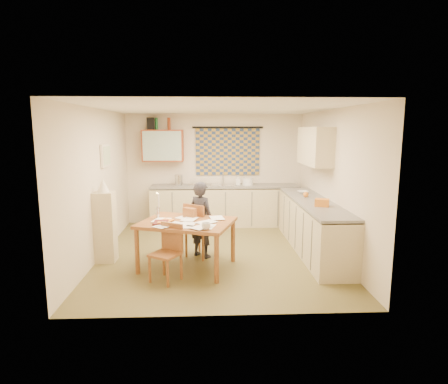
{
  "coord_description": "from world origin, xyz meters",
  "views": [
    {
      "loc": [
        -0.15,
        -6.34,
        2.16
      ],
      "look_at": [
        0.13,
        0.2,
        1.06
      ],
      "focal_mm": 30.0,
      "sensor_mm": 36.0,
      "label": 1
    }
  ],
  "objects_px": {
    "chair_far": "(200,240)",
    "shelf_stand": "(105,227)",
    "counter_right": "(312,226)",
    "dining_table": "(187,244)",
    "stove": "(330,244)",
    "person": "(201,219)",
    "counter_back": "(225,206)"
  },
  "relations": [
    {
      "from": "stove",
      "to": "person",
      "type": "height_order",
      "value": "person"
    },
    {
      "from": "counter_right",
      "to": "chair_far",
      "type": "xyz_separation_m",
      "value": [
        -1.99,
        -0.2,
        -0.16
      ]
    },
    {
      "from": "stove",
      "to": "person",
      "type": "xyz_separation_m",
      "value": [
        -1.97,
        0.75,
        0.22
      ]
    },
    {
      "from": "counter_right",
      "to": "dining_table",
      "type": "relative_size",
      "value": 1.82
    },
    {
      "from": "counter_back",
      "to": "chair_far",
      "type": "relative_size",
      "value": 3.53
    },
    {
      "from": "dining_table",
      "to": "person",
      "type": "distance_m",
      "value": 0.62
    },
    {
      "from": "chair_far",
      "to": "person",
      "type": "distance_m",
      "value": 0.36
    },
    {
      "from": "stove",
      "to": "dining_table",
      "type": "xyz_separation_m",
      "value": [
        -2.19,
        0.24,
        -0.05
      ]
    },
    {
      "from": "counter_back",
      "to": "counter_right",
      "type": "distance_m",
      "value": 2.41
    },
    {
      "from": "counter_back",
      "to": "person",
      "type": "distance_m",
      "value": 2.18
    },
    {
      "from": "person",
      "to": "shelf_stand",
      "type": "relative_size",
      "value": 1.12
    },
    {
      "from": "counter_right",
      "to": "stove",
      "type": "height_order",
      "value": "counter_right"
    },
    {
      "from": "counter_right",
      "to": "shelf_stand",
      "type": "bearing_deg",
      "value": -173.87
    },
    {
      "from": "stove",
      "to": "dining_table",
      "type": "bearing_deg",
      "value": 173.77
    },
    {
      "from": "counter_right",
      "to": "stove",
      "type": "xyz_separation_m",
      "value": [
        -0.0,
        -0.96,
        -0.02
      ]
    },
    {
      "from": "person",
      "to": "shelf_stand",
      "type": "distance_m",
      "value": 1.58
    },
    {
      "from": "counter_back",
      "to": "stove",
      "type": "distance_m",
      "value": 3.22
    },
    {
      "from": "dining_table",
      "to": "person",
      "type": "bearing_deg",
      "value": 85.49
    },
    {
      "from": "shelf_stand",
      "to": "stove",
      "type": "bearing_deg",
      "value": -9.32
    },
    {
      "from": "chair_far",
      "to": "shelf_stand",
      "type": "relative_size",
      "value": 0.8
    },
    {
      "from": "stove",
      "to": "dining_table",
      "type": "relative_size",
      "value": 0.53
    },
    {
      "from": "counter_right",
      "to": "dining_table",
      "type": "height_order",
      "value": "counter_right"
    },
    {
      "from": "counter_back",
      "to": "shelf_stand",
      "type": "relative_size",
      "value": 2.84
    },
    {
      "from": "counter_right",
      "to": "shelf_stand",
      "type": "distance_m",
      "value": 3.56
    },
    {
      "from": "dining_table",
      "to": "shelf_stand",
      "type": "bearing_deg",
      "value": -175.82
    },
    {
      "from": "counter_back",
      "to": "stove",
      "type": "xyz_separation_m",
      "value": [
        1.48,
        -2.86,
        -0.02
      ]
    },
    {
      "from": "counter_back",
      "to": "chair_far",
      "type": "bearing_deg",
      "value": -103.78
    },
    {
      "from": "chair_far",
      "to": "person",
      "type": "xyz_separation_m",
      "value": [
        0.02,
        -0.01,
        0.36
      ]
    },
    {
      "from": "counter_back",
      "to": "stove",
      "type": "relative_size",
      "value": 3.84
    },
    {
      "from": "counter_right",
      "to": "shelf_stand",
      "type": "relative_size",
      "value": 2.54
    },
    {
      "from": "person",
      "to": "shelf_stand",
      "type": "bearing_deg",
      "value": 43.95
    },
    {
      "from": "stove",
      "to": "shelf_stand",
      "type": "height_order",
      "value": "shelf_stand"
    }
  ]
}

